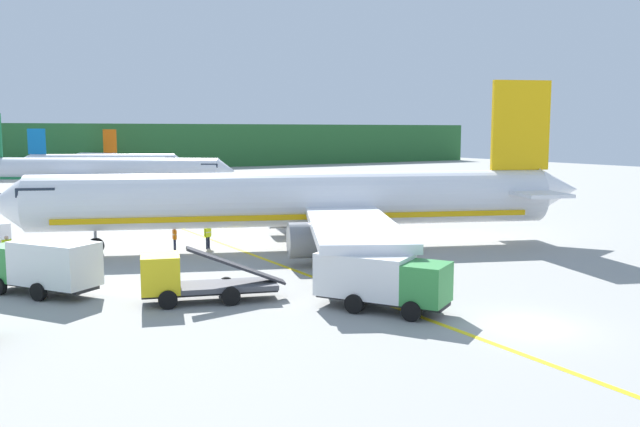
{
  "coord_description": "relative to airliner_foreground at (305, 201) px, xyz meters",
  "views": [
    {
      "loc": [
        -21.98,
        -19.78,
        8.31
      ],
      "look_at": [
        -1.15,
        15.45,
        3.29
      ],
      "focal_mm": 38.26,
      "sensor_mm": 36.0,
      "label": 1
    }
  ],
  "objects": [
    {
      "name": "ground",
      "position": [
        -1.32,
        26.34,
        -3.49
      ],
      "size": [
        240.0,
        320.0,
        0.2
      ],
      "primitive_type": "cube",
      "color": "#999993"
    },
    {
      "name": "distant_treeline",
      "position": [
        -1.32,
        104.75,
        1.43
      ],
      "size": [
        216.0,
        6.0,
        9.64
      ],
      "primitive_type": "cube",
      "color": "#28602D",
      "rests_on": "ground"
    },
    {
      "name": "airliner_foreground",
      "position": [
        0.0,
        0.0,
        0.0
      ],
      "size": [
        40.04,
        33.62,
        11.9
      ],
      "color": "white",
      "rests_on": "ground"
    },
    {
      "name": "airliner_mid_apron",
      "position": [
        -3.66,
        49.4,
        -0.41
      ],
      "size": [
        32.02,
        27.28,
        10.48
      ],
      "color": "silver",
      "rests_on": "ground"
    },
    {
      "name": "airliner_far_taxiway",
      "position": [
        6.27,
        88.49,
        -0.95
      ],
      "size": [
        28.19,
        23.77,
        8.58
      ],
      "color": "silver",
      "rests_on": "ground"
    },
    {
      "name": "airliner_distant",
      "position": [
        2.92,
        105.01,
        -0.99
      ],
      "size": [
        21.35,
        24.95,
        8.43
      ],
      "color": "silver",
      "rests_on": "ground"
    },
    {
      "name": "service_truck_fuel",
      "position": [
        -5.16,
        -16.35,
        -1.91
      ],
      "size": [
        5.08,
        6.36,
        2.59
      ],
      "color": "#338C3F",
      "rests_on": "ground"
    },
    {
      "name": "service_truck_catering",
      "position": [
        -12.45,
        -10.36,
        -2.22
      ],
      "size": [
        7.09,
        4.01,
        2.72
      ],
      "color": "yellow",
      "rests_on": "ground"
    },
    {
      "name": "service_truck_pushback",
      "position": [
        -18.12,
        -5.1,
        -1.84
      ],
      "size": [
        5.23,
        6.35,
        2.77
      ],
      "color": "#338C3F",
      "rests_on": "ground"
    },
    {
      "name": "crew_marshaller",
      "position": [
        -5.99,
        3.37,
        -2.41
      ],
      "size": [
        0.61,
        0.35,
        1.67
      ],
      "color": "#191E33",
      "rests_on": "ground"
    },
    {
      "name": "crew_loader_left",
      "position": [
        -18.82,
        4.39,
        -2.33
      ],
      "size": [
        0.59,
        0.38,
        1.79
      ],
      "color": "#191E33",
      "rests_on": "ground"
    },
    {
      "name": "crew_loader_right",
      "position": [
        3.46,
        -5.92,
        -2.41
      ],
      "size": [
        0.63,
        0.26,
        1.66
      ],
      "color": "#191E33",
      "rests_on": "ground"
    },
    {
      "name": "crew_supervisor",
      "position": [
        -8.39,
        3.4,
        -2.37
      ],
      "size": [
        0.29,
        0.63,
        1.73
      ],
      "color": "#191E33",
      "rests_on": "ground"
    },
    {
      "name": "apron_guide_line",
      "position": [
        -4.31,
        -4.8,
        -3.39
      ],
      "size": [
        0.3,
        60.0,
        0.01
      ],
      "primitive_type": "cube",
      "color": "yellow",
      "rests_on": "ground"
    }
  ]
}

